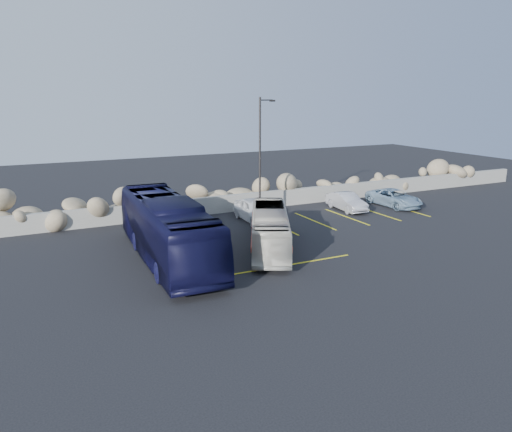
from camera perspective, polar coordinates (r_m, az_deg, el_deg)
name	(u,v)px	position (r m, az deg, el deg)	size (l,w,h in m)	color
ground	(300,265)	(24.84, 5.10, -5.55)	(90.00, 90.00, 0.00)	black
seawall	(212,205)	(35.09, -5.05, 1.24)	(60.00, 0.40, 1.20)	gray
riprap_pile	(206,192)	(36.04, -5.76, 2.70)	(54.00, 2.80, 2.60)	#968462
parking_lines	(318,227)	(31.71, 7.09, -1.28)	(18.16, 9.36, 0.01)	yellow
lamppost	(261,154)	(33.22, 0.54, 7.06)	(1.14, 0.18, 8.00)	#292624
vintage_bus	(270,230)	(26.76, 1.61, -1.57)	(1.88, 8.01, 2.23)	beige
tour_coach	(168,229)	(25.40, -10.06, -1.49)	(2.69, 11.50, 3.20)	black
car_a	(255,210)	(32.85, -0.12, 0.68)	(1.75, 4.34, 1.48)	white
car_b	(347,202)	(36.52, 10.32, 1.63)	(1.34, 3.85, 1.27)	silver
car_d	(394,198)	(38.61, 15.50, 2.00)	(2.10, 4.55, 1.26)	#83A2BA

